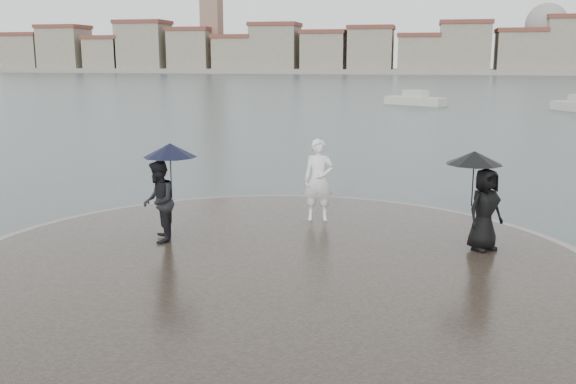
# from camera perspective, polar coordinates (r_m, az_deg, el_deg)

# --- Properties ---
(ground) EXTENTS (400.00, 400.00, 0.00)m
(ground) POSITION_cam_1_polar(r_m,az_deg,el_deg) (8.94, -6.76, -15.46)
(ground) COLOR #2B3835
(ground) RESTS_ON ground
(kerb_ring) EXTENTS (12.50, 12.50, 0.32)m
(kerb_ring) POSITION_cam_1_polar(r_m,az_deg,el_deg) (11.98, -1.33, -7.31)
(kerb_ring) COLOR gray
(kerb_ring) RESTS_ON ground
(quay_tip) EXTENTS (11.90, 11.90, 0.36)m
(quay_tip) POSITION_cam_1_polar(r_m,az_deg,el_deg) (11.97, -1.33, -7.21)
(quay_tip) COLOR #2D261E
(quay_tip) RESTS_ON ground
(statue) EXTENTS (0.76, 0.57, 1.90)m
(statue) POSITION_cam_1_polar(r_m,az_deg,el_deg) (14.89, 2.73, 1.08)
(statue) COLOR white
(statue) RESTS_ON quay_tip
(visitor_left) EXTENTS (1.23, 1.14, 2.04)m
(visitor_left) POSITION_cam_1_polar(r_m,az_deg,el_deg) (13.32, -11.17, 0.39)
(visitor_left) COLOR black
(visitor_left) RESTS_ON quay_tip
(visitor_right) EXTENTS (1.27, 1.11, 1.95)m
(visitor_right) POSITION_cam_1_polar(r_m,az_deg,el_deg) (13.09, 16.82, -0.08)
(visitor_right) COLOR black
(visitor_right) RESTS_ON quay_tip
(far_skyline) EXTENTS (260.00, 20.00, 37.00)m
(far_skyline) POSITION_cam_1_polar(r_m,az_deg,el_deg) (168.45, 9.37, 12.23)
(far_skyline) COLOR gray
(far_skyline) RESTS_ON ground
(boats) EXTENTS (18.86, 9.78, 1.50)m
(boats) POSITION_cam_1_polar(r_m,az_deg,el_deg) (55.40, 20.83, 7.26)
(boats) COLOR #B9B5A6
(boats) RESTS_ON ground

